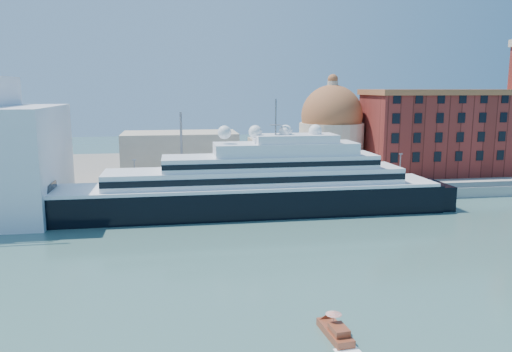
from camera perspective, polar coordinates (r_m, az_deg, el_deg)
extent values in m
plane|color=#365E5C|center=(83.15, 6.19, -7.96)|extent=(400.00, 400.00, 0.00)
cube|color=gray|center=(114.83, 1.66, -2.22)|extent=(180.00, 10.00, 2.50)
cube|color=slate|center=(154.62, -1.24, 0.87)|extent=(260.00, 72.00, 2.00)
cube|color=slate|center=(110.13, 2.12, -1.77)|extent=(180.00, 0.10, 1.20)
cube|color=black|center=(102.81, -1.22, -3.08)|extent=(81.25, 12.50, 6.77)
cone|color=black|center=(105.75, -24.83, -3.65)|extent=(10.42, 12.50, 12.50)
cube|color=black|center=(115.67, 19.14, -2.27)|extent=(6.25, 11.46, 6.25)
cube|color=white|center=(102.04, -1.23, -1.08)|extent=(79.17, 12.71, 0.63)
cube|color=white|center=(102.01, -0.07, -0.01)|extent=(60.42, 10.42, 3.13)
cube|color=black|center=(96.96, 0.43, -0.54)|extent=(60.42, 0.15, 1.25)
cube|color=white|center=(102.09, 1.66, 1.65)|extent=(43.75, 9.38, 2.71)
cube|color=white|center=(102.38, 3.39, 3.13)|extent=(29.17, 8.33, 2.50)
cube|color=white|center=(102.63, 4.54, 4.30)|extent=(16.67, 7.29, 1.67)
cylinder|color=slate|center=(101.37, 2.27, 6.74)|extent=(0.31, 0.31, 7.29)
sphere|color=white|center=(100.01, -3.62, 5.00)|extent=(2.71, 2.71, 2.71)
sphere|color=white|center=(100.83, -0.07, 5.06)|extent=(2.71, 2.71, 2.71)
sphere|color=white|center=(102.02, 3.41, 5.10)|extent=(2.71, 2.71, 2.71)
sphere|color=white|center=(103.58, 6.79, 5.13)|extent=(2.71, 2.71, 2.71)
cube|color=white|center=(102.45, -15.99, -4.45)|extent=(13.57, 5.38, 1.77)
cube|color=white|center=(102.03, -14.79, -3.63)|extent=(4.62, 3.08, 1.33)
cube|color=brown|center=(55.21, 9.01, -17.31)|extent=(2.43, 5.96, 0.97)
cube|color=brown|center=(54.05, 9.46, -16.98)|extent=(1.75, 2.55, 0.78)
cylinder|color=slate|center=(55.07, 8.84, -15.98)|extent=(0.06, 0.06, 1.55)
cone|color=red|center=(54.69, 8.87, -15.15)|extent=(1.74, 1.74, 0.39)
cube|color=maroon|center=(148.28, 20.47, 4.52)|extent=(42.00, 18.00, 22.00)
cube|color=#975631|center=(147.75, 20.75, 8.96)|extent=(43.00, 19.00, 1.50)
cylinder|color=beige|center=(142.00, 8.57, 3.20)|extent=(18.00, 18.00, 14.00)
sphere|color=#975631|center=(141.23, 8.66, 6.83)|extent=(17.00, 17.00, 17.00)
cylinder|color=beige|center=(141.03, 8.75, 10.07)|extent=(3.00, 3.00, 3.00)
cube|color=beige|center=(136.66, 3.21, 2.19)|extent=(18.00, 14.00, 10.00)
cube|color=beige|center=(135.28, -8.64, 2.43)|extent=(30.00, 16.00, 12.00)
cylinder|color=slate|center=(109.14, -13.66, -0.34)|extent=(0.24, 0.24, 8.00)
cube|color=slate|center=(108.50, -13.75, 1.79)|extent=(0.80, 0.30, 0.25)
cylinder|color=slate|center=(110.93, 1.97, 0.11)|extent=(0.24, 0.24, 8.00)
cube|color=slate|center=(110.30, 1.99, 2.20)|extent=(0.80, 0.30, 0.25)
cylinder|color=slate|center=(120.42, 16.11, 0.50)|extent=(0.24, 0.24, 8.00)
cube|color=slate|center=(119.84, 16.21, 2.44)|extent=(0.80, 0.30, 0.25)
cylinder|color=slate|center=(110.04, -8.49, 2.55)|extent=(0.50, 0.50, 18.00)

